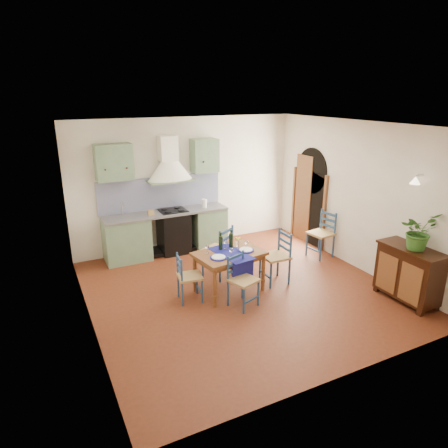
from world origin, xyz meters
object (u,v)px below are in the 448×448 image
(dining_table, at_px, (230,257))
(potted_plant, at_px, (418,231))
(sideboard, at_px, (409,272))
(chair_near, at_px, (242,280))

(dining_table, xyz_separation_m, potted_plant, (2.45, -1.63, 0.60))
(dining_table, height_order, potted_plant, potted_plant)
(dining_table, relative_size, sideboard, 1.17)
(dining_table, height_order, sideboard, dining_table)
(sideboard, bearing_deg, chair_near, 156.96)
(chair_near, height_order, sideboard, sideboard)
(dining_table, relative_size, potted_plant, 2.04)
(dining_table, height_order, chair_near, dining_table)
(sideboard, bearing_deg, potted_plant, -92.55)
(sideboard, height_order, potted_plant, potted_plant)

